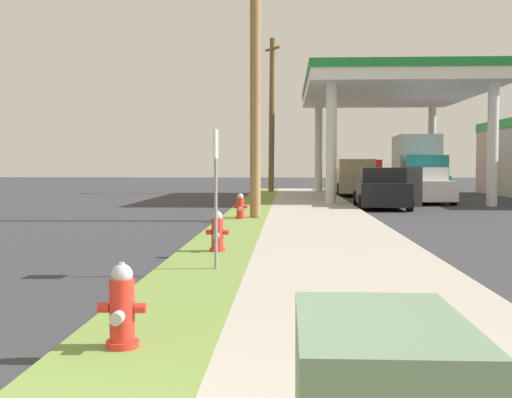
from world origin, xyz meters
TOP-DOWN VIEW (x-y plane):
  - fire_hydrant_nearest at (0.59, 3.02)m, footprint 0.42×0.38m
  - fire_hydrant_second at (0.74, 9.34)m, footprint 0.42×0.38m
  - fire_hydrant_third at (0.64, 16.48)m, footprint 0.42×0.37m
  - utility_pole_midground at (1.05, 17.19)m, footprint 0.35×1.40m
  - utility_pole_background at (1.10, 35.37)m, footprint 0.89×1.22m
  - street_sign_post at (0.94, 7.33)m, footprint 0.05×0.36m
  - car_black_by_near_pump at (5.65, 22.96)m, footprint 2.12×4.58m
  - car_white_by_far_pump at (7.91, 26.46)m, footprint 2.21×4.61m
  - truck_tan_at_forecourt at (5.69, 33.22)m, footprint 2.28×5.46m
  - truck_teal_on_apron at (8.32, 29.60)m, footprint 2.46×6.50m
  - truck_red_at_far_bay at (6.78, 37.25)m, footprint 2.24×5.45m

SIDE VIEW (x-z plane):
  - fire_hydrant_nearest at x=0.59m, z-range 0.07..0.82m
  - fire_hydrant_second at x=0.74m, z-range 0.07..0.82m
  - fire_hydrant_third at x=0.64m, z-range 0.07..0.82m
  - car_black_by_near_pump at x=5.65m, z-range -0.07..1.51m
  - car_white_by_far_pump at x=7.91m, z-range -0.07..1.51m
  - truck_tan_at_forecourt at x=5.69m, z-range -0.07..1.90m
  - truck_red_at_far_bay at x=6.78m, z-range -0.07..1.90m
  - truck_teal_on_apron at x=8.32m, z-range -0.07..3.04m
  - street_sign_post at x=0.94m, z-range 0.57..2.69m
  - utility_pole_background at x=1.10m, z-range 0.20..8.99m
  - utility_pole_midground at x=1.05m, z-range 0.20..9.48m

